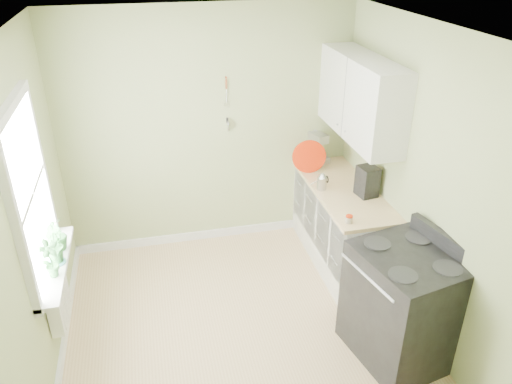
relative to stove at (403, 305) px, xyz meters
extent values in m
cube|color=tan|center=(-1.28, 0.42, -0.53)|extent=(3.20, 3.60, 0.02)
cube|color=white|center=(-1.28, 0.42, 2.19)|extent=(3.20, 3.60, 0.02)
cube|color=#A9B47B|center=(-1.28, 2.23, 0.83)|extent=(3.20, 0.02, 2.70)
cube|color=#A9B47B|center=(-2.89, 0.42, 0.83)|extent=(0.02, 3.60, 2.70)
cube|color=#A9B47B|center=(0.33, 0.42, 0.83)|extent=(0.02, 3.60, 2.70)
cube|color=white|center=(0.02, 1.42, -0.08)|extent=(0.60, 1.60, 0.87)
cube|color=beige|center=(0.01, 1.42, 0.37)|extent=(0.64, 1.60, 0.04)
cube|color=white|center=(0.15, 1.52, 1.33)|extent=(0.35, 1.40, 0.80)
cube|color=white|center=(-2.87, 0.72, 1.03)|extent=(0.02, 1.00, 1.30)
cube|color=white|center=(-2.85, 0.72, 1.72)|extent=(0.06, 1.14, 0.07)
cube|color=white|center=(-2.85, 0.72, 0.35)|extent=(0.06, 1.14, 0.07)
cube|color=white|center=(-2.85, 0.72, 1.03)|extent=(0.04, 1.00, 0.04)
cube|color=white|center=(-2.79, 0.72, 0.36)|extent=(0.18, 1.14, 0.04)
cube|color=white|center=(-2.82, 0.67, 0.03)|extent=(0.12, 0.50, 0.35)
cylinder|color=beige|center=(-1.08, 2.20, 1.36)|extent=(0.02, 0.02, 0.10)
cylinder|color=silver|center=(-1.08, 2.20, 1.24)|extent=(0.01, 0.01, 0.16)
cylinder|color=silver|center=(-1.08, 2.20, 0.90)|extent=(0.01, 0.14, 0.14)
cube|color=black|center=(0.00, 0.00, -0.02)|extent=(0.87, 0.96, 0.99)
cube|color=black|center=(0.00, 0.00, 0.49)|extent=(0.87, 0.96, 0.03)
cube|color=black|center=(0.32, 0.00, 0.56)|extent=(0.23, 0.83, 0.15)
cylinder|color=#B2B2B7|center=(-0.37, 0.00, 0.36)|extent=(0.16, 0.67, 0.02)
cube|color=red|center=(-0.37, 0.11, 0.16)|extent=(0.07, 0.24, 0.42)
cube|color=#B2B2B7|center=(-0.05, 2.14, 0.43)|extent=(0.27, 0.34, 0.08)
cube|color=#B2B2B7|center=(-0.05, 2.27, 0.57)|extent=(0.13, 0.11, 0.22)
cube|color=#B2B2B7|center=(-0.05, 2.16, 0.70)|extent=(0.21, 0.32, 0.10)
sphere|color=#B2B2B7|center=(-0.05, 2.27, 0.72)|extent=(0.12, 0.12, 0.12)
cylinder|color=silver|center=(-0.05, 2.08, 0.49)|extent=(0.17, 0.17, 0.14)
cylinder|color=silver|center=(-0.23, 1.45, 0.46)|extent=(0.10, 0.10, 0.14)
cone|color=silver|center=(-0.23, 1.45, 0.55)|extent=(0.10, 0.10, 0.04)
cylinder|color=silver|center=(-0.30, 1.45, 0.48)|extent=(0.10, 0.04, 0.07)
cube|color=black|center=(0.17, 1.22, 0.55)|extent=(0.21, 0.22, 0.31)
cylinder|color=black|center=(0.14, 1.22, 0.46)|extent=(0.10, 0.10, 0.11)
cylinder|color=#A82107|center=(-0.23, 1.88, 0.58)|extent=(0.38, 0.13, 0.37)
cylinder|color=tan|center=(-0.21, 0.75, 0.42)|extent=(0.06, 0.06, 0.06)
cylinder|color=#A82107|center=(-0.21, 0.75, 0.46)|extent=(0.07, 0.07, 0.01)
imported|color=#2E6830|center=(-2.78, 0.54, 0.55)|extent=(0.21, 0.20, 0.33)
imported|color=#2E6830|center=(-2.78, 0.75, 0.55)|extent=(0.20, 0.22, 0.33)
imported|color=#2E6830|center=(-2.78, 0.92, 0.53)|extent=(0.22, 0.22, 0.30)
camera|label=1|loc=(-1.95, -2.90, 2.79)|focal=35.00mm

